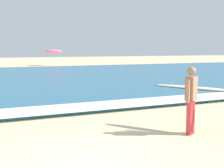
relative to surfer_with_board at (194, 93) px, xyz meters
name	(u,v)px	position (x,y,z in m)	size (l,w,h in m)	color
ground_plane	(85,166)	(-3.51, -1.13, -1.03)	(160.00, 160.00, 0.00)	beige
surf_foam	(25,112)	(-3.51, 4.10, -0.88)	(120.00, 1.70, 0.01)	white
surfer_with_board	(194,93)	(0.00, 0.00, 0.00)	(1.55, 2.34, 1.73)	red
beach_umbrella_3	(53,51)	(6.80, 35.56, 0.80)	(2.23, 2.25, 2.15)	beige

